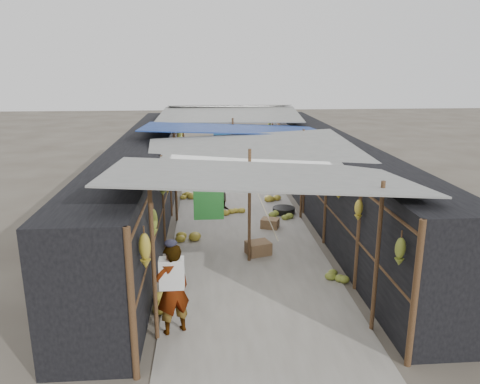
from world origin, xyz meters
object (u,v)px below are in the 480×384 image
object	(u,v)px
vendor_elderly	(172,289)
vendor_seated	(277,174)
crate_near	(258,248)
shopper_blue	(222,186)
black_basin	(284,211)

from	to	relation	value
vendor_elderly	vendor_seated	xyz separation A→B (m)	(3.23, 9.71, -0.36)
crate_near	vendor_elderly	xyz separation A→B (m)	(-1.78, -3.20, 0.63)
crate_near	vendor_seated	world-z (taller)	vendor_seated
vendor_elderly	shopper_blue	bearing A→B (deg)	-125.85
crate_near	vendor_seated	distance (m)	6.67
shopper_blue	vendor_seated	size ratio (longest dim) A/B	1.76
black_basin	crate_near	bearing A→B (deg)	-110.19
crate_near	shopper_blue	xyz separation A→B (m)	(-0.72, 3.61, 0.60)
crate_near	shopper_blue	distance (m)	3.73
vendor_elderly	crate_near	bearing A→B (deg)	-146.09
shopper_blue	vendor_seated	bearing A→B (deg)	54.75
vendor_elderly	black_basin	bearing A→B (deg)	-141.88
crate_near	black_basin	bearing A→B (deg)	52.02
black_basin	vendor_seated	bearing A→B (deg)	84.57
black_basin	vendor_elderly	distance (m)	6.93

